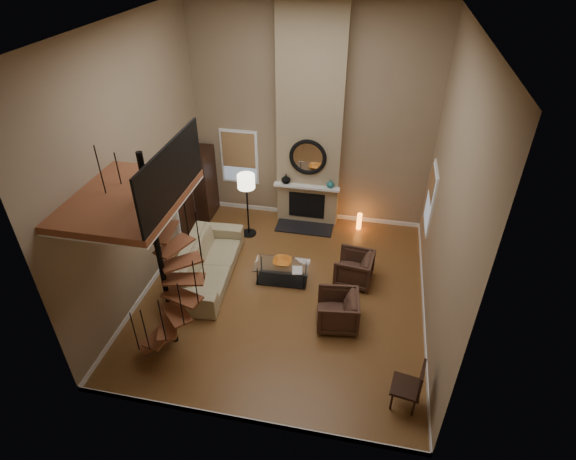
% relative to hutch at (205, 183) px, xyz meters
% --- Properties ---
extents(ground, '(6.00, 6.50, 0.01)m').
position_rel_hutch_xyz_m(ground, '(2.77, -2.77, -0.95)').
color(ground, brown).
rests_on(ground, ground).
extents(back_wall, '(6.00, 0.02, 5.50)m').
position_rel_hutch_xyz_m(back_wall, '(2.77, 0.48, 1.80)').
color(back_wall, '#8D785B').
rests_on(back_wall, ground).
extents(front_wall, '(6.00, 0.02, 5.50)m').
position_rel_hutch_xyz_m(front_wall, '(2.77, -6.02, 1.80)').
color(front_wall, '#8D785B').
rests_on(front_wall, ground).
extents(left_wall, '(0.02, 6.50, 5.50)m').
position_rel_hutch_xyz_m(left_wall, '(-0.23, -2.77, 1.80)').
color(left_wall, '#8D785B').
rests_on(left_wall, ground).
extents(right_wall, '(0.02, 6.50, 5.50)m').
position_rel_hutch_xyz_m(right_wall, '(5.77, -2.77, 1.80)').
color(right_wall, '#8D785B').
rests_on(right_wall, ground).
extents(ceiling, '(6.00, 6.50, 0.01)m').
position_rel_hutch_xyz_m(ceiling, '(2.77, -2.77, 4.54)').
color(ceiling, silver).
rests_on(ceiling, back_wall).
extents(baseboard_back, '(6.00, 0.02, 0.12)m').
position_rel_hutch_xyz_m(baseboard_back, '(2.77, 0.47, -0.89)').
color(baseboard_back, white).
rests_on(baseboard_back, ground).
extents(baseboard_front, '(6.00, 0.02, 0.12)m').
position_rel_hutch_xyz_m(baseboard_front, '(2.77, -6.01, -0.89)').
color(baseboard_front, white).
rests_on(baseboard_front, ground).
extents(baseboard_left, '(0.02, 6.50, 0.12)m').
position_rel_hutch_xyz_m(baseboard_left, '(-0.22, -2.77, -0.89)').
color(baseboard_left, white).
rests_on(baseboard_left, ground).
extents(baseboard_right, '(0.02, 6.50, 0.12)m').
position_rel_hutch_xyz_m(baseboard_right, '(5.76, -2.77, -0.89)').
color(baseboard_right, white).
rests_on(baseboard_right, ground).
extents(chimney_breast, '(1.60, 0.38, 5.50)m').
position_rel_hutch_xyz_m(chimney_breast, '(2.77, 0.29, 1.80)').
color(chimney_breast, '#988462').
rests_on(chimney_breast, ground).
extents(hearth, '(1.50, 0.60, 0.04)m').
position_rel_hutch_xyz_m(hearth, '(2.77, -0.20, -0.93)').
color(hearth, black).
rests_on(hearth, ground).
extents(firebox, '(0.95, 0.02, 0.72)m').
position_rel_hutch_xyz_m(firebox, '(2.77, 0.09, -0.40)').
color(firebox, black).
rests_on(firebox, chimney_breast).
extents(mantel, '(1.70, 0.18, 0.06)m').
position_rel_hutch_xyz_m(mantel, '(2.77, 0.01, 0.20)').
color(mantel, white).
rests_on(mantel, chimney_breast).
extents(mirror_frame, '(0.94, 0.10, 0.94)m').
position_rel_hutch_xyz_m(mirror_frame, '(2.77, 0.07, 1.00)').
color(mirror_frame, black).
rests_on(mirror_frame, chimney_breast).
extents(mirror_disc, '(0.80, 0.01, 0.80)m').
position_rel_hutch_xyz_m(mirror_disc, '(2.77, 0.08, 1.00)').
color(mirror_disc, white).
rests_on(mirror_disc, chimney_breast).
extents(vase_left, '(0.24, 0.24, 0.25)m').
position_rel_hutch_xyz_m(vase_left, '(2.22, 0.05, 0.35)').
color(vase_left, black).
rests_on(vase_left, mantel).
extents(vase_right, '(0.20, 0.20, 0.21)m').
position_rel_hutch_xyz_m(vase_right, '(3.37, 0.05, 0.33)').
color(vase_right, '#1C6162').
rests_on(vase_right, mantel).
extents(window_back, '(1.02, 0.06, 1.52)m').
position_rel_hutch_xyz_m(window_back, '(0.87, 0.45, 0.67)').
color(window_back, white).
rests_on(window_back, back_wall).
extents(window_right, '(0.06, 1.02, 1.52)m').
position_rel_hutch_xyz_m(window_right, '(5.75, -0.77, 0.68)').
color(window_right, white).
rests_on(window_right, right_wall).
extents(entry_door, '(0.10, 1.05, 2.16)m').
position_rel_hutch_xyz_m(entry_door, '(-0.18, -0.97, 0.10)').
color(entry_door, white).
rests_on(entry_door, ground).
extents(loft, '(1.70, 2.20, 1.09)m').
position_rel_hutch_xyz_m(loft, '(0.73, -4.57, 2.29)').
color(loft, brown).
rests_on(loft, left_wall).
extents(spiral_stair, '(1.47, 1.47, 4.06)m').
position_rel_hutch_xyz_m(spiral_stair, '(0.99, -4.56, 0.83)').
color(spiral_stair, black).
rests_on(spiral_stair, ground).
extents(hutch, '(0.41, 0.86, 1.93)m').
position_rel_hutch_xyz_m(hutch, '(0.00, 0.00, 0.00)').
color(hutch, black).
rests_on(hutch, ground).
extents(sofa, '(1.29, 2.87, 0.82)m').
position_rel_hutch_xyz_m(sofa, '(0.93, -2.56, -0.55)').
color(sofa, tan).
rests_on(sofa, ground).
extents(armchair_near, '(0.90, 0.88, 0.74)m').
position_rel_hutch_xyz_m(armchair_near, '(4.30, -2.07, -0.60)').
color(armchair_near, '#462B20').
rests_on(armchair_near, ground).
extents(armchair_far, '(0.93, 0.91, 0.76)m').
position_rel_hutch_xyz_m(armchair_far, '(4.09, -3.47, -0.60)').
color(armchair_far, '#462B20').
rests_on(armchair_far, ground).
extents(coffee_table, '(1.26, 0.68, 0.46)m').
position_rel_hutch_xyz_m(coffee_table, '(2.64, -2.38, -0.67)').
color(coffee_table, silver).
rests_on(coffee_table, ground).
extents(bowl, '(0.42, 0.42, 0.10)m').
position_rel_hutch_xyz_m(bowl, '(2.64, -2.33, -0.45)').
color(bowl, orange).
rests_on(bowl, coffee_table).
extents(book, '(0.26, 0.33, 0.03)m').
position_rel_hutch_xyz_m(book, '(2.99, -2.53, -0.49)').
color(book, gray).
rests_on(book, coffee_table).
extents(floor_lamp, '(0.43, 0.43, 1.76)m').
position_rel_hutch_xyz_m(floor_lamp, '(1.39, -0.73, 0.46)').
color(floor_lamp, black).
rests_on(floor_lamp, ground).
extents(accent_lamp, '(0.13, 0.13, 0.45)m').
position_rel_hutch_xyz_m(accent_lamp, '(4.19, 0.06, -0.70)').
color(accent_lamp, orange).
rests_on(accent_lamp, ground).
extents(side_chair, '(0.54, 0.54, 1.00)m').
position_rel_hutch_xyz_m(side_chair, '(5.43, -5.14, -0.42)').
color(side_chair, black).
rests_on(side_chair, ground).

